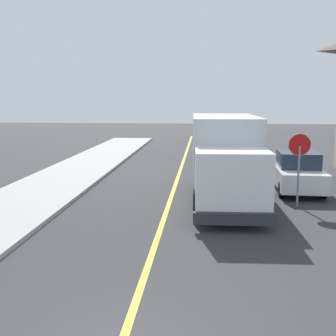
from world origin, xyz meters
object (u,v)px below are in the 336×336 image
at_px(box_truck, 225,155).
at_px(parked_van_across, 297,172).
at_px(parked_car_mid, 219,146).
at_px(parked_car_furthest, 218,130).
at_px(stop_sign, 299,156).
at_px(parked_car_near, 221,159).
at_px(parked_car_far, 218,137).

distance_m(box_truck, parked_van_across, 3.93).
xyz_separation_m(parked_car_mid, parked_van_across, (2.97, -9.70, 0.00)).
height_order(parked_car_furthest, stop_sign, stop_sign).
height_order(box_truck, parked_car_furthest, box_truck).
height_order(parked_car_near, parked_car_furthest, same).
bearing_deg(stop_sign, parked_car_furthest, 94.47).
relative_size(parked_van_across, stop_sign, 1.69).
relative_size(parked_car_mid, parked_van_across, 0.99).
relative_size(box_truck, parked_van_across, 1.62).
bearing_deg(parked_car_mid, parked_car_furthest, 88.51).
distance_m(parked_car_mid, parked_car_furthest, 14.05).
xyz_separation_m(box_truck, parked_van_across, (3.12, 2.18, -0.97)).
height_order(parked_car_near, parked_car_far, same).
relative_size(box_truck, parked_car_mid, 1.64).
distance_m(parked_car_near, stop_sign, 6.90).
bearing_deg(box_truck, parked_car_near, 89.47).
xyz_separation_m(parked_van_across, stop_sign, (-0.54, -2.71, 1.06)).
relative_size(parked_car_far, stop_sign, 1.68).
relative_size(parked_car_near, stop_sign, 1.69).
bearing_deg(parked_car_near, parked_car_furthest, 88.67).
relative_size(parked_car_mid, stop_sign, 1.67).
distance_m(parked_car_near, parked_van_across, 4.74).
bearing_deg(parked_car_far, box_truck, -91.02).
xyz_separation_m(parked_car_far, parked_van_across, (2.79, -16.71, 0.00)).
distance_m(parked_car_far, stop_sign, 19.58).
xyz_separation_m(parked_car_near, parked_car_mid, (0.10, 6.08, 0.00)).
height_order(parked_car_mid, parked_car_far, same).
bearing_deg(parked_van_across, parked_car_furthest, 96.26).
relative_size(parked_car_furthest, parked_van_across, 0.99).
bearing_deg(box_truck, parked_car_furthest, 88.85).
height_order(parked_car_near, parked_car_mid, same).
xyz_separation_m(box_truck, parked_car_furthest, (0.52, 25.92, -0.97)).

